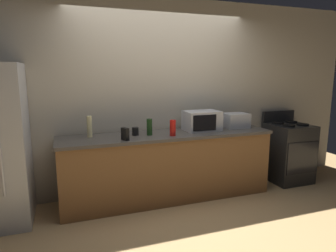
{
  "coord_description": "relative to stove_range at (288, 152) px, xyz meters",
  "views": [
    {
      "loc": [
        -1.29,
        -3.25,
        1.71
      ],
      "look_at": [
        0.0,
        0.4,
        1.0
      ],
      "focal_mm": 31.96,
      "sensor_mm": 36.0,
      "label": 1
    }
  ],
  "objects": [
    {
      "name": "ground_plane",
      "position": [
        -2.0,
        -0.4,
        -0.46
      ],
      "size": [
        8.0,
        8.0,
        0.0
      ],
      "primitive_type": "plane",
      "color": "tan"
    },
    {
      "name": "bottle_wine",
      "position": [
        -2.26,
        -0.02,
        0.54
      ],
      "size": [
        0.07,
        0.07,
        0.21
      ],
      "primitive_type": "cylinder",
      "color": "#1E3F19",
      "rests_on": "counter_run"
    },
    {
      "name": "counter_run",
      "position": [
        -2.0,
        0.0,
        -0.01
      ],
      "size": [
        2.84,
        0.64,
        0.9
      ],
      "color": "brown",
      "rests_on": "ground_plane"
    },
    {
      "name": "cordless_phone",
      "position": [
        -2.61,
        -0.2,
        0.51
      ],
      "size": [
        0.09,
        0.12,
        0.15
      ],
      "primitive_type": "cube",
      "rotation": [
        0.0,
        0.0,
        0.37
      ],
      "color": "black",
      "rests_on": "counter_run"
    },
    {
      "name": "microwave",
      "position": [
        -1.49,
        0.05,
        0.57
      ],
      "size": [
        0.48,
        0.35,
        0.27
      ],
      "color": "#B7BABF",
      "rests_on": "counter_run"
    },
    {
      "name": "bottle_hot_sauce",
      "position": [
        -1.99,
        -0.15,
        0.54
      ],
      "size": [
        0.08,
        0.08,
        0.2
      ],
      "primitive_type": "cylinder",
      "color": "red",
      "rests_on": "counter_run"
    },
    {
      "name": "mug_black",
      "position": [
        -2.43,
        0.03,
        0.49
      ],
      "size": [
        0.09,
        0.09,
        0.1
      ],
      "primitive_type": "cylinder",
      "color": "black",
      "rests_on": "counter_run"
    },
    {
      "name": "bottle_hand_soap",
      "position": [
        -2.99,
        0.11,
        0.57
      ],
      "size": [
        0.06,
        0.06,
        0.27
      ],
      "primitive_type": "cylinder",
      "color": "beige",
      "rests_on": "counter_run"
    },
    {
      "name": "back_wall",
      "position": [
        -2.0,
        0.41,
        0.89
      ],
      "size": [
        6.4,
        0.1,
        2.7
      ],
      "primitive_type": "cube",
      "color": "#B2A893",
      "rests_on": "ground_plane"
    },
    {
      "name": "toaster_oven",
      "position": [
        -0.93,
        0.06,
        0.54
      ],
      "size": [
        0.34,
        0.26,
        0.21
      ],
      "primitive_type": "cube",
      "color": "#B7BABF",
      "rests_on": "counter_run"
    },
    {
      "name": "stove_range",
      "position": [
        0.0,
        0.0,
        0.0
      ],
      "size": [
        0.6,
        0.61,
        1.08
      ],
      "color": "black",
      "rests_on": "ground_plane"
    }
  ]
}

